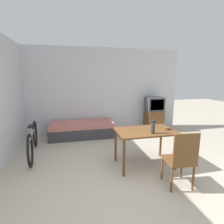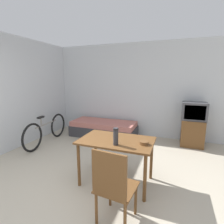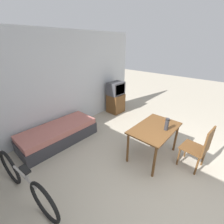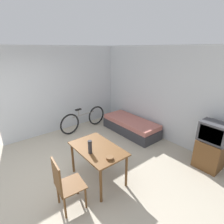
{
  "view_description": "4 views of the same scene",
  "coord_description": "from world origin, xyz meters",
  "px_view_note": "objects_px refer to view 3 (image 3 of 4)",
  "views": [
    {
      "loc": [
        -0.87,
        -2.24,
        1.79
      ],
      "look_at": [
        0.06,
        1.79,
        0.95
      ],
      "focal_mm": 28.0,
      "sensor_mm": 36.0,
      "label": 1
    },
    {
      "loc": [
        1.39,
        -1.66,
        1.73
      ],
      "look_at": [
        0.11,
        1.73,
        1.01
      ],
      "focal_mm": 28.0,
      "sensor_mm": 36.0,
      "label": 2
    },
    {
      "loc": [
        -2.12,
        -0.29,
        2.38
      ],
      "look_at": [
        0.07,
        1.68,
        1.0
      ],
      "focal_mm": 24.0,
      "sensor_mm": 36.0,
      "label": 3
    },
    {
      "loc": [
        3.05,
        -0.82,
        2.62
      ],
      "look_at": [
        -0.28,
        1.87,
        1.05
      ],
      "focal_mm": 28.0,
      "sensor_mm": 36.0,
      "label": 4
    }
  ],
  "objects_px": {
    "mate_bowl": "(166,120)",
    "bicycle": "(25,182)",
    "wooden_chair": "(200,147)",
    "daybed": "(59,134)",
    "tv": "(116,98)",
    "dining_table": "(155,131)",
    "thermos_flask": "(167,124)"
  },
  "relations": [
    {
      "from": "daybed",
      "to": "mate_bowl",
      "type": "distance_m",
      "value": 2.69
    },
    {
      "from": "tv",
      "to": "bicycle",
      "type": "relative_size",
      "value": 0.63
    },
    {
      "from": "dining_table",
      "to": "mate_bowl",
      "type": "distance_m",
      "value": 0.47
    },
    {
      "from": "daybed",
      "to": "dining_table",
      "type": "xyz_separation_m",
      "value": [
        1.13,
        -2.07,
        0.43
      ]
    },
    {
      "from": "wooden_chair",
      "to": "bicycle",
      "type": "height_order",
      "value": "wooden_chair"
    },
    {
      "from": "daybed",
      "to": "tv",
      "type": "xyz_separation_m",
      "value": [
        2.41,
        0.12,
        0.33
      ]
    },
    {
      "from": "thermos_flask",
      "to": "mate_bowl",
      "type": "relative_size",
      "value": 1.9
    },
    {
      "from": "dining_table",
      "to": "thermos_flask",
      "type": "xyz_separation_m",
      "value": [
        0.06,
        -0.21,
        0.24
      ]
    },
    {
      "from": "tv",
      "to": "bicycle",
      "type": "distance_m",
      "value": 3.79
    },
    {
      "from": "daybed",
      "to": "mate_bowl",
      "type": "xyz_separation_m",
      "value": [
        1.58,
        -2.11,
        0.55
      ]
    },
    {
      "from": "tv",
      "to": "bicycle",
      "type": "height_order",
      "value": "tv"
    },
    {
      "from": "mate_bowl",
      "to": "bicycle",
      "type": "bearing_deg",
      "value": 159.03
    },
    {
      "from": "dining_table",
      "to": "wooden_chair",
      "type": "xyz_separation_m",
      "value": [
        0.26,
        -0.85,
        -0.11
      ]
    },
    {
      "from": "thermos_flask",
      "to": "mate_bowl",
      "type": "bearing_deg",
      "value": 22.94
    },
    {
      "from": "dining_table",
      "to": "wooden_chair",
      "type": "relative_size",
      "value": 1.21
    },
    {
      "from": "tv",
      "to": "bicycle",
      "type": "bearing_deg",
      "value": -161.91
    },
    {
      "from": "thermos_flask",
      "to": "dining_table",
      "type": "bearing_deg",
      "value": 106.41
    },
    {
      "from": "daybed",
      "to": "wooden_chair",
      "type": "height_order",
      "value": "wooden_chair"
    },
    {
      "from": "tv",
      "to": "wooden_chair",
      "type": "relative_size",
      "value": 1.16
    },
    {
      "from": "bicycle",
      "to": "mate_bowl",
      "type": "height_order",
      "value": "mate_bowl"
    },
    {
      "from": "daybed",
      "to": "dining_table",
      "type": "height_order",
      "value": "dining_table"
    },
    {
      "from": "tv",
      "to": "dining_table",
      "type": "height_order",
      "value": "tv"
    },
    {
      "from": "tv",
      "to": "thermos_flask",
      "type": "distance_m",
      "value": 2.71
    },
    {
      "from": "bicycle",
      "to": "daybed",
      "type": "bearing_deg",
      "value": 41.57
    },
    {
      "from": "wooden_chair",
      "to": "bicycle",
      "type": "xyz_separation_m",
      "value": [
        -2.57,
        1.87,
        -0.19
      ]
    },
    {
      "from": "thermos_flask",
      "to": "daybed",
      "type": "bearing_deg",
      "value": 117.5
    },
    {
      "from": "mate_bowl",
      "to": "dining_table",
      "type": "bearing_deg",
      "value": 174.67
    },
    {
      "from": "daybed",
      "to": "wooden_chair",
      "type": "xyz_separation_m",
      "value": [
        1.38,
        -2.92,
        0.32
      ]
    },
    {
      "from": "daybed",
      "to": "mate_bowl",
      "type": "bearing_deg",
      "value": -53.29
    },
    {
      "from": "tv",
      "to": "mate_bowl",
      "type": "xyz_separation_m",
      "value": [
        -0.83,
        -2.23,
        0.22
      ]
    },
    {
      "from": "daybed",
      "to": "bicycle",
      "type": "bearing_deg",
      "value": -138.43
    },
    {
      "from": "wooden_chair",
      "to": "tv",
      "type": "bearing_deg",
      "value": 71.37
    }
  ]
}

